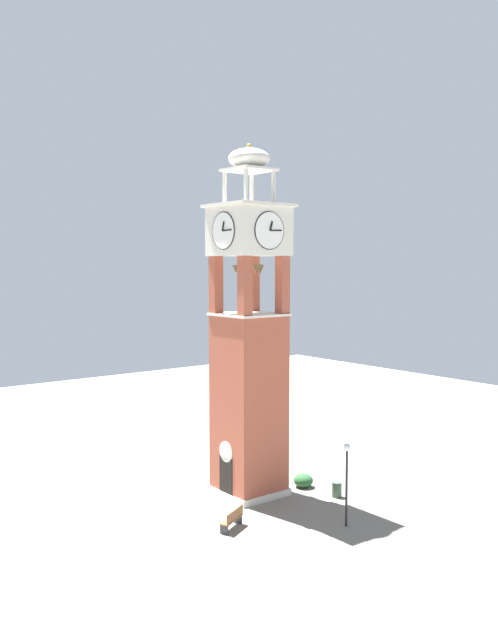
% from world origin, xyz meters
% --- Properties ---
extents(ground, '(80.00, 80.00, 0.00)m').
position_xyz_m(ground, '(0.00, 0.00, 0.00)').
color(ground, gray).
extents(clock_tower, '(3.65, 3.65, 18.52)m').
position_xyz_m(clock_tower, '(0.00, -0.00, 7.60)').
color(clock_tower, '#9E4C38').
rests_on(clock_tower, ground).
extents(park_bench, '(1.11, 1.63, 0.95)m').
position_xyz_m(park_bench, '(3.38, -3.64, 0.48)').
color(park_bench, brown).
rests_on(park_bench, ground).
extents(lamp_post, '(0.36, 0.36, 3.96)m').
position_xyz_m(lamp_post, '(6.41, 0.78, 2.74)').
color(lamp_post, black).
rests_on(lamp_post, ground).
extents(trash_bin, '(0.52, 0.52, 0.80)m').
position_xyz_m(trash_bin, '(3.32, 3.31, 0.40)').
color(trash_bin, '#38513D').
rests_on(trash_bin, ground).
extents(shrub_near_entry, '(1.08, 1.08, 0.74)m').
position_xyz_m(shrub_near_entry, '(1.04, 3.01, 0.37)').
color(shrub_near_entry, '#234C28').
rests_on(shrub_near_entry, ground).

